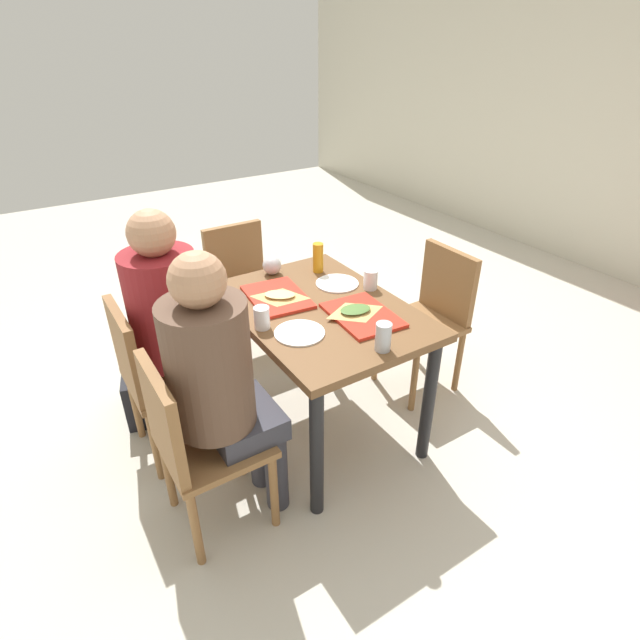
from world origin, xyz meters
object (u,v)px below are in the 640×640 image
main_table (320,326)px  chair_near_right (192,439)px  chair_left_end (242,283)px  paper_plate_near_edge (300,333)px  pizza_slice_b (355,311)px  foil_bundle (272,265)px  tray_red_near (277,297)px  person_in_red (174,318)px  soda_can (383,337)px  chair_near_left (153,372)px  condiment_bottle (318,258)px  handbag (142,392)px  plastic_cup_a (370,280)px  person_in_brown_jacket (220,377)px  paper_plate_center (337,283)px  plastic_cup_b (262,318)px  pizza_slice_a (280,296)px  chair_far_side (433,310)px  tray_red_far (362,315)px

main_table → chair_near_right: bearing=-70.9°
chair_left_end → paper_plate_near_edge: chair_left_end is taller
pizza_slice_b → foil_bundle: size_ratio=2.27×
tray_red_near → paper_plate_near_edge: (0.34, -0.07, -0.00)m
person_in_red → paper_plate_near_edge: person_in_red is taller
soda_can → foil_bundle: 0.89m
chair_near_right → foil_bundle: bearing=133.9°
chair_near_left → condiment_bottle: 1.02m
soda_can → handbag: size_ratio=0.38×
tray_red_near → plastic_cup_a: 0.48m
paper_plate_near_edge → soda_can: (0.29, 0.22, 0.06)m
person_in_brown_jacket → paper_plate_center: person_in_brown_jacket is taller
paper_plate_near_edge → plastic_cup_b: size_ratio=2.20×
paper_plate_center → pizza_slice_b: size_ratio=0.97×
chair_near_left → chair_left_end: size_ratio=1.00×
person_in_brown_jacket → pizza_slice_a: person_in_brown_jacket is taller
paper_plate_center → chair_near_right: bearing=-66.4°
chair_near_right → condiment_bottle: bearing=122.1°
main_table → person_in_brown_jacket: 0.68m
handbag → chair_near_right: bearing=1.0°
person_in_red → plastic_cup_b: size_ratio=12.42×
chair_far_side → chair_near_left: bearing=-99.8°
chair_near_right → plastic_cup_b: bearing=118.2°
chair_near_left → chair_left_end: 1.00m
chair_near_right → pizza_slice_a: chair_near_right is taller
soda_can → handbag: soda_can is taller
plastic_cup_b → handbag: size_ratio=0.31×
tray_red_far → chair_near_left: bearing=-117.2°
tray_red_near → paper_plate_center: (0.03, 0.34, -0.00)m
person_in_brown_jacket → plastic_cup_a: bearing=107.2°
plastic_cup_a → chair_left_end: bearing=-160.3°
tray_red_far → paper_plate_near_edge: bearing=-94.7°
pizza_slice_a → foil_bundle: 0.31m
chair_near_left → chair_near_right: size_ratio=1.00×
person_in_brown_jacket → handbag: (-0.88, -0.16, -0.59)m
paper_plate_near_edge → pizza_slice_a: pizza_slice_a is taller
chair_left_end → chair_near_right: bearing=-32.8°
chair_far_side → main_table: bearing=-90.0°
paper_plate_near_edge → chair_far_side: bearing=99.3°
tray_red_far → condiment_bottle: (-0.53, 0.09, 0.07)m
chair_far_side → person_in_red: bearing=-100.8°
pizza_slice_a → plastic_cup_a: bearing=73.4°
plastic_cup_b → plastic_cup_a: bearing=94.7°
chair_near_right → person_in_red: size_ratio=0.67×
chair_near_left → pizza_slice_b: chair_near_left is taller
main_table → handbag: (-0.61, -0.77, -0.48)m
main_table → person_in_brown_jacket: person_in_brown_jacket is taller
chair_near_left → chair_far_side: size_ratio=1.00×
soda_can → handbag: 1.47m
condiment_bottle → handbag: (-0.27, -0.98, -0.67)m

